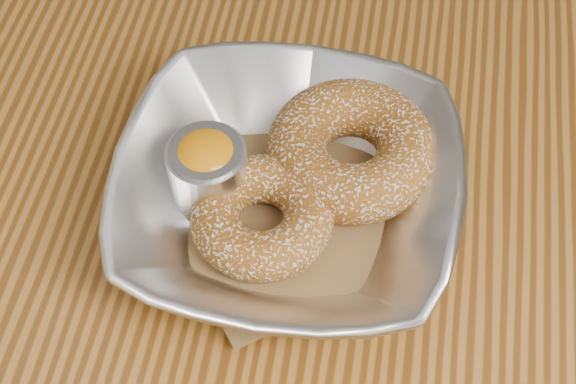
% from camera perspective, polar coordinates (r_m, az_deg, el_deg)
% --- Properties ---
extents(table, '(1.20, 0.80, 0.75)m').
position_cam_1_polar(table, '(0.65, -1.50, -8.49)').
color(table, brown).
rests_on(table, ground_plane).
extents(serving_bowl, '(0.22, 0.22, 0.05)m').
position_cam_1_polar(serving_bowl, '(0.55, 0.00, -0.20)').
color(serving_bowl, silver).
rests_on(serving_bowl, table).
extents(parchment, '(0.20, 0.20, 0.00)m').
position_cam_1_polar(parchment, '(0.57, 0.00, -1.22)').
color(parchment, olive).
rests_on(parchment, table).
extents(donut_back, '(0.13, 0.13, 0.04)m').
position_cam_1_polar(donut_back, '(0.57, 4.13, 2.76)').
color(donut_back, '#905216').
rests_on(donut_back, parchment).
extents(donut_front, '(0.11, 0.11, 0.03)m').
position_cam_1_polar(donut_front, '(0.55, -1.68, -1.60)').
color(donut_front, '#905216').
rests_on(donut_front, parchment).
extents(ramekin, '(0.05, 0.05, 0.05)m').
position_cam_1_polar(ramekin, '(0.56, -5.20, 1.42)').
color(ramekin, silver).
rests_on(ramekin, table).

